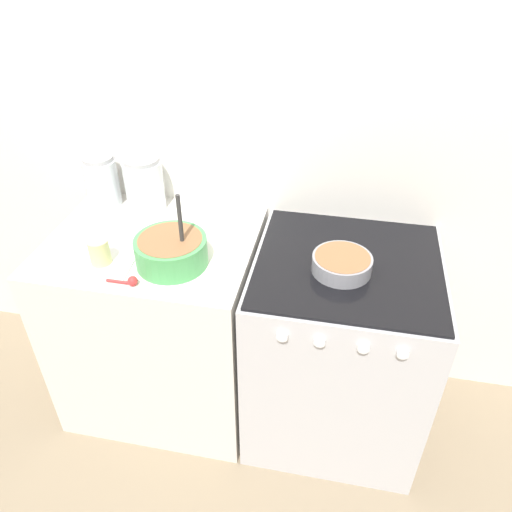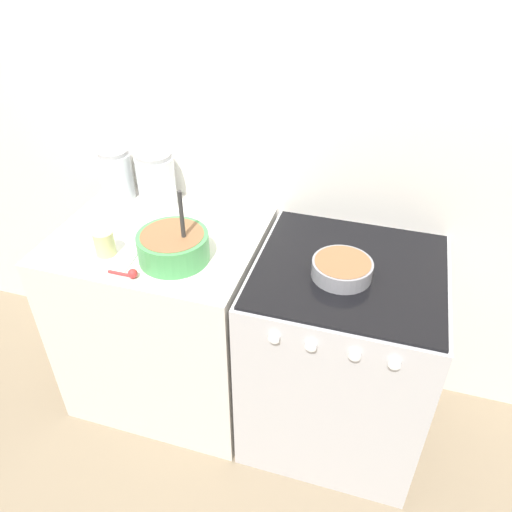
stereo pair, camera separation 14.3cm
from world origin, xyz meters
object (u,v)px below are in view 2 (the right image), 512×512
Objects in this scene: tin_can at (105,244)px; stove at (339,353)px; storage_jar_middle at (157,182)px; storage_jar_left at (117,177)px; mixing_bowl at (173,245)px; baking_pan at (342,268)px.

stove is at bearing 11.57° from tin_can.
stove is at bearing -15.03° from storage_jar_middle.
mixing_bowl is at bearing -40.14° from storage_jar_left.
mixing_bowl is 1.31× the size of storage_jar_left.
baking_pan is at bearing 7.01° from mixing_bowl.
mixing_bowl is at bearing 11.91° from tin_can.
baking_pan reaches higher than stove.
baking_pan is 2.12× the size of tin_can.
baking_pan is at bearing -15.50° from storage_jar_left.
baking_pan is at bearing 8.47° from tin_can.
storage_jar_left is at bearing -180.00° from storage_jar_middle.
stove is 3.99× the size of storage_jar_left.
tin_can is at bearing -171.53° from baking_pan.
storage_jar_middle is at bearing 0.00° from storage_jar_left.
stove is 1.08m from storage_jar_middle.
mixing_bowl is at bearing -172.99° from baking_pan.
storage_jar_middle is (-0.87, 0.30, 0.07)m from baking_pan.
mixing_bowl is (-0.65, -0.13, 0.52)m from stove.
tin_can is at bearing -168.43° from stove.
baking_pan is 0.90m from tin_can.
stove is 3.05× the size of mixing_bowl.
mixing_bowl reaches higher than stove.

